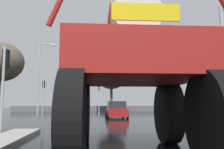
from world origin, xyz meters
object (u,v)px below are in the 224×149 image
traffic_signal_far_left (99,91)px  bare_tree_left (0,62)px  bare_tree_right (217,56)px  sedan_ahead (116,110)px  traffic_signal_near_left (5,70)px  streetlight_far_left (40,74)px  streetlight_far_right (175,65)px  traffic_signal_near_right (189,71)px  oversize_sprayer (132,75)px  traffic_signal_far_right (43,89)px  bare_tree_far_center (111,77)px

traffic_signal_far_left → bare_tree_left: bearing=-147.6°
bare_tree_right → sedan_ahead: bearing=156.5°
traffic_signal_near_left → streetlight_far_left: 17.87m
traffic_signal_near_left → bare_tree_left: (-4.41, 11.35, 2.24)m
streetlight_far_left → bare_tree_left: 6.68m
streetlight_far_right → bare_tree_right: streetlight_far_right is taller
traffic_signal_near_right → bare_tree_left: bare_tree_left is taller
oversize_sprayer → traffic_signal_near_left: (-4.99, 4.56, 0.70)m
streetlight_far_right → traffic_signal_near_left: bearing=-135.7°
traffic_signal_far_right → bare_tree_right: bare_tree_right is taller
oversize_sprayer → sedan_ahead: oversize_sprayer is taller
traffic_signal_near_right → streetlight_far_right: bearing=73.6°
streetlight_far_right → bare_tree_right: 4.46m
streetlight_far_left → bare_tree_far_center: streetlight_far_left is taller
traffic_signal_near_right → streetlight_far_left: size_ratio=0.46×
traffic_signal_near_right → bare_tree_right: (5.65, 7.80, 2.36)m
bare_tree_right → traffic_signal_far_right: bearing=149.3°
traffic_signal_far_right → traffic_signal_near_right: bearing=-59.4°
bare_tree_far_center → streetlight_far_right: bearing=-69.5°
traffic_signal_near_left → bare_tree_right: (14.18, 7.79, 2.40)m
oversize_sprayer → traffic_signal_far_right: bearing=18.0°
traffic_signal_far_right → bare_tree_left: bare_tree_left is taller
traffic_signal_near_right → bare_tree_far_center: size_ratio=0.55×
traffic_signal_far_left → streetlight_far_left: streetlight_far_left is taller
sedan_ahead → bare_tree_right: 9.82m
traffic_signal_near_left → streetlight_far_right: 16.86m
sedan_ahead → traffic_signal_near_right: (2.36, -11.28, 2.13)m
traffic_signal_near_right → traffic_signal_far_right: bearing=120.6°
traffic_signal_near_left → traffic_signal_far_left: traffic_signal_near_left is taller
traffic_signal_near_left → bare_tree_right: size_ratio=0.56×
sedan_ahead → traffic_signal_near_right: 11.72m
oversize_sprayer → traffic_signal_near_right: bearing=-36.7°
bare_tree_far_center → bare_tree_right: bearing=-67.4°
bare_tree_right → bare_tree_left: bearing=169.2°
traffic_signal_far_left → bare_tree_left: 11.09m
traffic_signal_far_right → bare_tree_far_center: 11.99m
traffic_signal_far_left → traffic_signal_near_left: bearing=-105.5°
traffic_signal_far_left → traffic_signal_far_right: (-6.37, -0.00, 0.18)m
traffic_signal_far_left → bare_tree_right: bare_tree_right is taller
traffic_signal_far_left → traffic_signal_far_right: size_ratio=0.94×
traffic_signal_far_right → oversize_sprayer: bearing=-73.1°
traffic_signal_near_right → streetlight_far_left: (-10.68, 17.63, 1.88)m
streetlight_far_left → traffic_signal_far_right: bearing=-40.3°
bare_tree_far_center → traffic_signal_far_right: bearing=-136.2°
oversize_sprayer → bare_tree_left: 18.71m
sedan_ahead → traffic_signal_far_right: size_ratio=1.02×
streetlight_far_right → bare_tree_far_center: size_ratio=1.29×
traffic_signal_far_right → bare_tree_left: 6.79m
streetlight_far_right → bare_tree_left: 16.37m
bare_tree_right → bare_tree_far_center: bearing=112.6°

